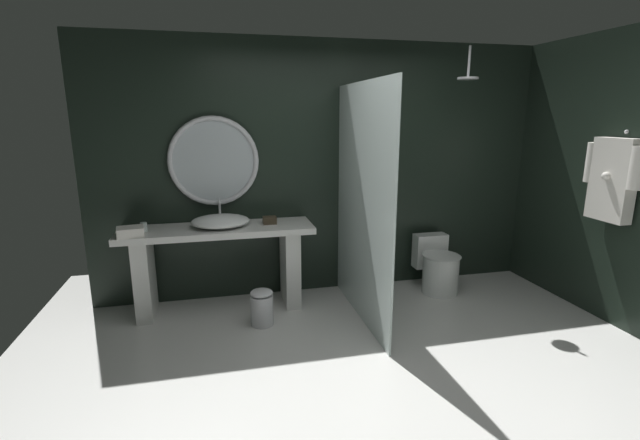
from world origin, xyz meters
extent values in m
plane|color=silver|center=(0.00, 0.00, 0.00)|extent=(5.76, 5.76, 0.00)
cube|color=black|center=(0.00, 1.90, 1.30)|extent=(4.80, 0.10, 2.60)
cube|color=black|center=(2.35, 0.76, 1.30)|extent=(0.10, 2.47, 2.60)
cube|color=silver|center=(-1.16, 1.57, 0.80)|extent=(1.81, 0.52, 0.06)
cube|color=silver|center=(-1.84, 1.57, 0.38)|extent=(0.14, 0.45, 0.77)
cube|color=silver|center=(-0.47, 1.57, 0.38)|extent=(0.14, 0.45, 0.77)
ellipsoid|color=white|center=(-1.12, 1.57, 0.88)|extent=(0.55, 0.45, 0.11)
cylinder|color=silver|center=(-1.12, 1.77, 0.94)|extent=(0.02, 0.02, 0.24)
cylinder|color=silver|center=(-1.12, 1.71, 1.05)|extent=(0.02, 0.13, 0.02)
cylinder|color=silver|center=(-1.81, 1.55, 0.87)|extent=(0.06, 0.06, 0.08)
cube|color=#3D3323|center=(-0.66, 1.59, 0.86)|extent=(0.13, 0.10, 0.07)
torus|color=silver|center=(-1.16, 1.81, 1.42)|extent=(0.87, 0.05, 0.87)
cylinder|color=#B2BCC1|center=(-1.16, 1.82, 1.42)|extent=(0.79, 0.01, 0.79)
cube|color=silver|center=(0.12, 1.09, 1.07)|extent=(0.02, 1.52, 2.14)
cylinder|color=silver|center=(1.26, 1.38, 2.36)|extent=(0.02, 0.02, 0.29)
cylinder|color=silver|center=(1.26, 1.38, 2.20)|extent=(0.20, 0.20, 0.02)
sphere|color=silver|center=(2.28, 0.52, 1.72)|extent=(0.04, 0.04, 0.04)
cube|color=silver|center=(2.21, 0.52, 1.31)|extent=(0.12, 0.39, 0.72)
cylinder|color=silver|center=(2.21, 0.30, 1.44)|extent=(0.13, 0.13, 0.36)
cylinder|color=silver|center=(2.21, 0.74, 1.44)|extent=(0.13, 0.13, 0.36)
sphere|color=silver|center=(2.13, 0.52, 1.35)|extent=(0.07, 0.07, 0.07)
cylinder|color=white|center=(1.13, 1.43, 0.20)|extent=(0.38, 0.38, 0.41)
ellipsoid|color=white|center=(1.13, 1.43, 0.42)|extent=(0.40, 0.43, 0.02)
cube|color=white|center=(1.13, 1.69, 0.39)|extent=(0.36, 0.16, 0.38)
cylinder|color=silver|center=(-0.80, 1.12, 0.14)|extent=(0.20, 0.20, 0.28)
ellipsoid|color=silver|center=(-0.80, 1.12, 0.31)|extent=(0.20, 0.20, 0.06)
cube|color=silver|center=(-1.90, 1.41, 0.87)|extent=(0.25, 0.22, 0.08)
camera|label=1|loc=(-1.14, -2.62, 1.86)|focal=24.87mm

